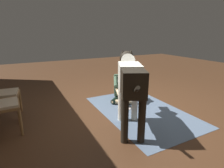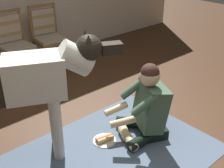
% 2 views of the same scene
% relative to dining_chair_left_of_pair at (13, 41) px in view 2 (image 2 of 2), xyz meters
% --- Properties ---
extents(ground_plane, '(14.66, 14.66, 0.00)m').
position_rel_dining_chair_left_of_pair_xyz_m(ground_plane, '(-0.17, -2.45, -0.54)').
color(ground_plane, '#472B19').
extents(area_rug, '(2.31, 1.47, 0.01)m').
position_rel_dining_chair_left_of_pair_xyz_m(area_rug, '(-0.31, -2.42, -0.54)').
color(area_rug, slate).
rests_on(area_rug, ground).
extents(dining_chair_left_of_pair, '(0.47, 0.48, 0.98)m').
position_rel_dining_chair_left_of_pair_xyz_m(dining_chair_left_of_pair, '(0.00, 0.00, 0.00)').
color(dining_chair_left_of_pair, brown).
rests_on(dining_chair_left_of_pair, ground).
extents(dining_chair_right_of_pair, '(0.50, 0.50, 0.98)m').
position_rel_dining_chair_left_of_pair_xyz_m(dining_chair_right_of_pair, '(0.58, -0.00, 0.00)').
color(dining_chair_right_of_pair, brown).
rests_on(dining_chair_right_of_pair, ground).
extents(person_sitting_on_floor, '(0.71, 0.63, 0.84)m').
position_rel_dining_chair_left_of_pair_xyz_m(person_sitting_on_floor, '(0.34, -2.40, -0.20)').
color(person_sitting_on_floor, black).
rests_on(person_sitting_on_floor, ground).
extents(large_dog, '(1.49, 0.82, 1.21)m').
position_rel_dining_chair_left_of_pair_xyz_m(large_dog, '(-0.69, -1.90, 0.26)').
color(large_dog, silver).
rests_on(large_dog, ground).
extents(hot_dog_on_plate, '(0.25, 0.25, 0.06)m').
position_rel_dining_chair_left_of_pair_xyz_m(hot_dog_on_plate, '(-0.07, -2.20, -0.52)').
color(hot_dog_on_plate, silver).
rests_on(hot_dog_on_plate, ground).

